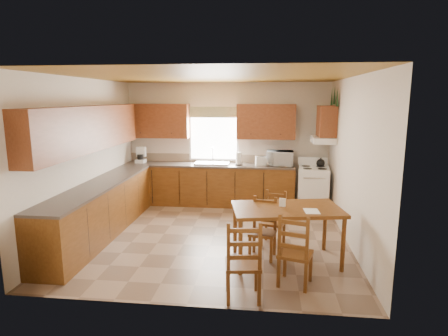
# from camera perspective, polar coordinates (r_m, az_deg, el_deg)

# --- Properties ---
(floor) EXTENTS (4.50, 4.50, 0.00)m
(floor) POSITION_cam_1_polar(r_m,az_deg,el_deg) (6.61, -1.61, -10.30)
(floor) COLOR #866C56
(floor) RESTS_ON ground
(ceiling) EXTENTS (4.50, 4.50, 0.00)m
(ceiling) POSITION_cam_1_polar(r_m,az_deg,el_deg) (6.18, -1.74, 13.77)
(ceiling) COLOR olive
(ceiling) RESTS_ON floor
(wall_left) EXTENTS (4.50, 4.50, 0.00)m
(wall_left) POSITION_cam_1_polar(r_m,az_deg,el_deg) (6.94, -20.41, 1.58)
(wall_left) COLOR beige
(wall_left) RESTS_ON floor
(wall_right) EXTENTS (4.50, 4.50, 0.00)m
(wall_right) POSITION_cam_1_polar(r_m,az_deg,el_deg) (6.35, 18.88, 0.88)
(wall_right) COLOR beige
(wall_right) RESTS_ON floor
(wall_back) EXTENTS (4.50, 4.50, 0.00)m
(wall_back) POSITION_cam_1_polar(r_m,az_deg,el_deg) (8.47, 0.48, 3.77)
(wall_back) COLOR beige
(wall_back) RESTS_ON floor
(wall_front) EXTENTS (4.50, 4.50, 0.00)m
(wall_front) POSITION_cam_1_polar(r_m,az_deg,el_deg) (4.09, -6.14, -3.76)
(wall_front) COLOR beige
(wall_front) RESTS_ON floor
(lower_cab_back) EXTENTS (3.75, 0.60, 0.88)m
(lower_cab_back) POSITION_cam_1_polar(r_m,az_deg,el_deg) (8.38, -2.30, -2.63)
(lower_cab_back) COLOR brown
(lower_cab_back) RESTS_ON floor
(lower_cab_left) EXTENTS (0.60, 3.60, 0.88)m
(lower_cab_left) POSITION_cam_1_polar(r_m,az_deg,el_deg) (6.87, -18.23, -6.15)
(lower_cab_left) COLOR brown
(lower_cab_left) RESTS_ON floor
(counter_back) EXTENTS (3.75, 0.63, 0.04)m
(counter_back) POSITION_cam_1_polar(r_m,az_deg,el_deg) (8.29, -2.32, 0.47)
(counter_back) COLOR #473C36
(counter_back) RESTS_ON lower_cab_back
(counter_left) EXTENTS (0.63, 3.60, 0.04)m
(counter_left) POSITION_cam_1_polar(r_m,az_deg,el_deg) (6.76, -18.46, -2.41)
(counter_left) COLOR #473C36
(counter_left) RESTS_ON lower_cab_left
(backsplash) EXTENTS (3.75, 0.01, 0.18)m
(backsplash) POSITION_cam_1_polar(r_m,az_deg,el_deg) (8.55, -2.03, 1.53)
(backsplash) COLOR gray
(backsplash) RESTS_ON counter_back
(upper_cab_back_left) EXTENTS (1.41, 0.33, 0.75)m
(upper_cab_back_left) POSITION_cam_1_polar(r_m,az_deg,el_deg) (8.56, -10.07, 7.08)
(upper_cab_back_left) COLOR brown
(upper_cab_back_left) RESTS_ON wall_back
(upper_cab_back_right) EXTENTS (1.25, 0.33, 0.75)m
(upper_cab_back_right) POSITION_cam_1_polar(r_m,az_deg,el_deg) (8.21, 6.40, 7.03)
(upper_cab_back_right) COLOR brown
(upper_cab_back_right) RESTS_ON wall_back
(upper_cab_left) EXTENTS (0.33, 3.60, 0.75)m
(upper_cab_left) POSITION_cam_1_polar(r_m,az_deg,el_deg) (6.68, -19.99, 5.65)
(upper_cab_left) COLOR brown
(upper_cab_left) RESTS_ON wall_left
(upper_cab_stove) EXTENTS (0.33, 0.62, 0.62)m
(upper_cab_stove) POSITION_cam_1_polar(r_m,az_deg,el_deg) (7.87, 15.37, 6.89)
(upper_cab_stove) COLOR brown
(upper_cab_stove) RESTS_ON wall_right
(range_hood) EXTENTS (0.44, 0.62, 0.12)m
(range_hood) POSITION_cam_1_polar(r_m,az_deg,el_deg) (7.89, 14.87, 4.16)
(range_hood) COLOR white
(range_hood) RESTS_ON wall_right
(window_frame) EXTENTS (1.13, 0.02, 1.18)m
(window_frame) POSITION_cam_1_polar(r_m,az_deg,el_deg) (8.45, -1.57, 5.12)
(window_frame) COLOR white
(window_frame) RESTS_ON wall_back
(window_pane) EXTENTS (1.05, 0.01, 1.10)m
(window_pane) POSITION_cam_1_polar(r_m,az_deg,el_deg) (8.45, -1.58, 5.12)
(window_pane) COLOR white
(window_pane) RESTS_ON wall_back
(window_valance) EXTENTS (1.19, 0.01, 0.24)m
(window_valance) POSITION_cam_1_polar(r_m,az_deg,el_deg) (8.39, -1.62, 8.50)
(window_valance) COLOR #466031
(window_valance) RESTS_ON wall_back
(sink_basin) EXTENTS (0.75, 0.45, 0.04)m
(sink_basin) POSITION_cam_1_polar(r_m,az_deg,el_deg) (8.27, -1.81, 0.73)
(sink_basin) COLOR silver
(sink_basin) RESTS_ON counter_back
(pine_decal_a) EXTENTS (0.22, 0.22, 0.36)m
(pine_decal_a) POSITION_cam_1_polar(r_m,az_deg,el_deg) (7.56, 16.91, 10.32)
(pine_decal_a) COLOR #183C1C
(pine_decal_a) RESTS_ON wall_right
(pine_decal_b) EXTENTS (0.22, 0.22, 0.36)m
(pine_decal_b) POSITION_cam_1_polar(r_m,az_deg,el_deg) (7.88, 16.50, 10.63)
(pine_decal_b) COLOR #183C1C
(pine_decal_b) RESTS_ON wall_right
(pine_decal_c) EXTENTS (0.22, 0.22, 0.36)m
(pine_decal_c) POSITION_cam_1_polar(r_m,az_deg,el_deg) (8.19, 16.10, 10.35)
(pine_decal_c) COLOR #183C1C
(pine_decal_c) RESTS_ON wall_right
(stove) EXTENTS (0.68, 0.69, 0.92)m
(stove) POSITION_cam_1_polar(r_m,az_deg,el_deg) (8.10, 13.42, -3.26)
(stove) COLOR white
(stove) RESTS_ON floor
(coffeemaker) EXTENTS (0.21, 0.25, 0.32)m
(coffeemaker) POSITION_cam_1_polar(r_m,az_deg,el_deg) (8.65, -12.60, 1.86)
(coffeemaker) COLOR white
(coffeemaker) RESTS_ON counter_back
(paper_towel) EXTENTS (0.14, 0.14, 0.28)m
(paper_towel) POSITION_cam_1_polar(r_m,az_deg,el_deg) (8.15, 2.24, 1.44)
(paper_towel) COLOR white
(paper_towel) RESTS_ON counter_back
(toaster) EXTENTS (0.26, 0.20, 0.19)m
(toaster) POSITION_cam_1_polar(r_m,az_deg,el_deg) (8.17, 5.67, 1.10)
(toaster) COLOR white
(toaster) RESTS_ON counter_back
(microwave) EXTENTS (0.55, 0.41, 0.32)m
(microwave) POSITION_cam_1_polar(r_m,az_deg,el_deg) (8.17, 8.51, 1.48)
(microwave) COLOR white
(microwave) RESTS_ON counter_back
(dining_table) EXTENTS (1.66, 1.13, 0.82)m
(dining_table) POSITION_cam_1_polar(r_m,az_deg,el_deg) (5.58, 9.42, -9.99)
(dining_table) COLOR brown
(dining_table) RESTS_ON floor
(chair_near_left) EXTENTS (0.46, 0.45, 0.99)m
(chair_near_left) POSITION_cam_1_polar(r_m,az_deg,el_deg) (4.53, 2.91, -13.70)
(chair_near_left) COLOR brown
(chair_near_left) RESTS_ON floor
(chair_near_right) EXTENTS (0.49, 0.48, 0.95)m
(chair_near_right) POSITION_cam_1_polar(r_m,az_deg,el_deg) (4.93, 10.86, -12.05)
(chair_near_right) COLOR brown
(chair_near_right) RESTS_ON floor
(chair_far_left) EXTENTS (0.44, 0.42, 0.90)m
(chair_far_left) POSITION_cam_1_polar(r_m,az_deg,el_deg) (5.65, 5.92, -9.20)
(chair_far_left) COLOR brown
(chair_far_left) RESTS_ON floor
(chair_far_right) EXTENTS (0.44, 0.43, 0.86)m
(chair_far_right) POSITION_cam_1_polar(r_m,az_deg,el_deg) (6.16, 7.52, -7.70)
(chair_far_right) COLOR brown
(chair_far_right) RESTS_ON floor
(table_paper) EXTENTS (0.22, 0.28, 0.00)m
(table_paper) POSITION_cam_1_polar(r_m,az_deg,el_deg) (5.34, 13.21, -6.42)
(table_paper) COLOR white
(table_paper) RESTS_ON dining_table
(table_card) EXTENTS (0.09, 0.05, 0.12)m
(table_card) POSITION_cam_1_polar(r_m,az_deg,el_deg) (5.46, 8.89, -5.21)
(table_card) COLOR white
(table_card) RESTS_ON dining_table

